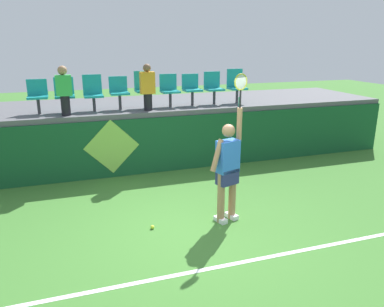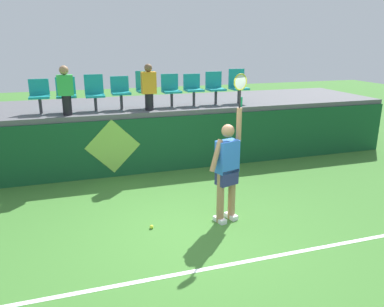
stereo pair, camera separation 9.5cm
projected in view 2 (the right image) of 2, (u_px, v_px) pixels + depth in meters
ground_plane at (193, 230)px, 6.42m from camera, size 40.00×40.00×0.00m
court_back_wall at (153, 145)px, 9.10m from camera, size 13.31×0.20×1.35m
spectator_platform at (141, 105)px, 10.16m from camera, size 13.31×2.87×0.12m
court_baseline_stripe at (217, 267)px, 5.38m from camera, size 11.97×0.08×0.01m
tennis_player at (227, 167)px, 6.50m from camera, size 0.73×0.36×2.57m
tennis_ball at (152, 227)px, 6.47m from camera, size 0.07×0.07×0.07m
water_bottle at (241, 102)px, 9.59m from camera, size 0.07×0.07×0.24m
stadium_chair_0 at (39, 94)px, 8.64m from camera, size 0.44×0.42×0.77m
stadium_chair_1 at (66, 93)px, 8.81m from camera, size 0.44×0.42×0.80m
stadium_chair_2 at (95, 91)px, 9.00m from camera, size 0.44×0.42×0.84m
stadium_chair_3 at (121, 91)px, 9.17m from camera, size 0.44×0.42×0.78m
stadium_chair_4 at (146, 87)px, 9.34m from camera, size 0.44×0.42×0.89m
stadium_chair_5 at (171, 89)px, 9.54m from camera, size 0.44×0.42×0.80m
stadium_chair_6 at (193, 88)px, 9.71m from camera, size 0.44×0.42×0.79m
stadium_chair_7 at (215, 86)px, 9.89m from camera, size 0.44×0.42×0.83m
stadium_chair_8 at (238, 85)px, 10.08m from camera, size 0.44×0.42×0.89m
spectator_0 at (149, 87)px, 8.95m from camera, size 0.34×0.20×1.09m
spectator_1 at (66, 89)px, 8.36m from camera, size 0.34×0.20×1.09m
wall_signage_mount at (115, 177)px, 8.92m from camera, size 1.27×0.01×1.38m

